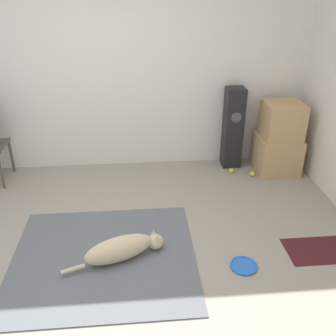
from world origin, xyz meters
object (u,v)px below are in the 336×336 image
frisbee (244,266)px  tennis_ball_by_boxes (252,174)px  cardboard_box_upper (282,120)px  cardboard_box_lower (276,154)px  dog (123,248)px  tennis_ball_near_speaker (231,170)px  floor_speaker (233,128)px

frisbee → tennis_ball_by_boxes: (0.56, 1.63, 0.02)m
cardboard_box_upper → tennis_ball_by_boxes: (-0.36, -0.15, -0.66)m
cardboard_box_lower → tennis_ball_by_boxes: bearing=-157.5°
cardboard_box_upper → dog: bearing=-141.2°
cardboard_box_lower → tennis_ball_by_boxes: (-0.34, -0.14, -0.20)m
dog → tennis_ball_near_speaker: bearing=48.5°
tennis_ball_near_speaker → cardboard_box_lower: bearing=2.9°
floor_speaker → tennis_ball_near_speaker: bearing=-98.6°
floor_speaker → tennis_ball_near_speaker: (-0.04, -0.24, -0.50)m
floor_speaker → tennis_ball_by_boxes: (0.20, -0.35, -0.50)m
frisbee → cardboard_box_upper: 2.11m
dog → frisbee: bearing=-10.5°
cardboard_box_lower → cardboard_box_upper: 0.46m
cardboard_box_upper → tennis_ball_near_speaker: size_ratio=6.98×
tennis_ball_by_boxes → cardboard_box_upper: bearing=22.2°
dog → cardboard_box_lower: (1.96, 1.58, 0.11)m
cardboard_box_upper → tennis_ball_by_boxes: 0.76m
frisbee → cardboard_box_lower: (0.90, 1.78, 0.22)m
dog → cardboard_box_lower: size_ratio=1.70×
cardboard_box_lower → dog: bearing=-141.0°
floor_speaker → tennis_ball_by_boxes: bearing=-59.7°
cardboard_box_upper → tennis_ball_by_boxes: bearing=-157.8°
dog → tennis_ball_near_speaker: (1.37, 1.55, -0.09)m
frisbee → cardboard_box_lower: size_ratio=0.46×
cardboard_box_upper → tennis_ball_near_speaker: bearing=-176.9°
frisbee → cardboard_box_lower: cardboard_box_lower is taller
dog → floor_speaker: (1.41, 1.79, 0.41)m
cardboard_box_upper → tennis_ball_near_speaker: 0.89m
frisbee → dog: bearing=169.5°
dog → tennis_ball_by_boxes: dog is taller
dog → cardboard_box_upper: (1.97, 1.58, 0.57)m
frisbee → cardboard_box_upper: cardboard_box_upper is taller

